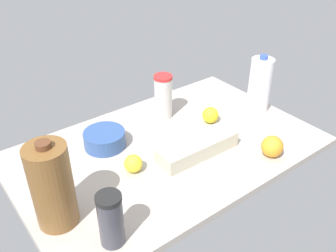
{
  "coord_description": "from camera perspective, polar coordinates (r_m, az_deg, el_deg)",
  "views": [
    {
      "loc": [
        -74.01,
        -97.07,
        91.12
      ],
      "look_at": [
        0.0,
        0.0,
        13.0
      ],
      "focal_mm": 40.0,
      "sensor_mm": 36.0,
      "label": 1
    }
  ],
  "objects": [
    {
      "name": "countertop",
      "position": [
        1.51,
        0.0,
        -3.67
      ],
      "size": [
        120.0,
        76.0,
        3.0
      ],
      "primitive_type": "cube",
      "color": "#ACA197",
      "rests_on": "ground"
    },
    {
      "name": "tumbler_cup",
      "position": [
        1.66,
        -0.74,
        4.54
      ],
      "size": [
        8.17,
        8.17,
        20.16
      ],
      "color": "silver",
      "rests_on": "countertop"
    },
    {
      "name": "egg_carton",
      "position": [
        1.45,
        4.49,
        -3.27
      ],
      "size": [
        33.7,
        11.42,
        6.29
      ],
      "primitive_type": "cube",
      "rotation": [
        0.0,
        0.0,
        -0.03
      ],
      "color": "#BDB89F",
      "rests_on": "countertop"
    },
    {
      "name": "orange_beside_bowl",
      "position": [
        1.49,
        15.59,
        -3.02
      ],
      "size": [
        8.45,
        8.45,
        8.45
      ],
      "primitive_type": "sphere",
      "color": "orange",
      "rests_on": "countertop"
    },
    {
      "name": "milk_jug",
      "position": [
        1.75,
        13.8,
        6.11
      ],
      "size": [
        10.13,
        10.13,
        26.84
      ],
      "color": "white",
      "rests_on": "countertop"
    },
    {
      "name": "shaker_bottle",
      "position": [
        1.1,
        -8.72,
        -13.9
      ],
      "size": [
        7.48,
        7.48,
        17.77
      ],
      "color": "#393A42",
      "rests_on": "countertop"
    },
    {
      "name": "lemon_near_front",
      "position": [
        1.37,
        -5.33,
        -5.72
      ],
      "size": [
        6.76,
        6.76,
        6.76
      ],
      "primitive_type": "sphere",
      "color": "yellow",
      "rests_on": "countertop"
    },
    {
      "name": "mixing_bowl",
      "position": [
        1.51,
        -9.63,
        -1.97
      ],
      "size": [
        16.6,
        16.6,
        6.57
      ],
      "primitive_type": "cylinder",
      "color": "#2F4E8B",
      "rests_on": "countertop"
    },
    {
      "name": "lemon_far_back",
      "position": [
        1.65,
        6.48,
        1.67
      ],
      "size": [
        7.21,
        7.21,
        7.21
      ],
      "primitive_type": "sphere",
      "color": "yellow",
      "rests_on": "countertop"
    },
    {
      "name": "chocolate_milk_jug",
      "position": [
        1.16,
        -17.25,
        -8.72
      ],
      "size": [
        12.58,
        12.58,
        29.78
      ],
      "color": "brown",
      "rests_on": "countertop"
    }
  ]
}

